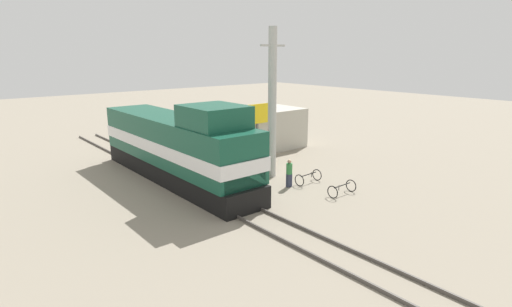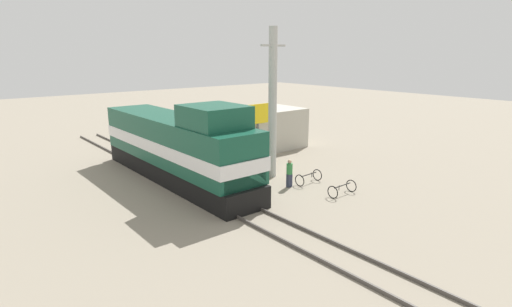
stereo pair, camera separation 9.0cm
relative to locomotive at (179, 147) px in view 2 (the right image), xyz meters
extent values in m
plane|color=gray|center=(0.00, -3.50, -2.05)|extent=(120.00, 120.00, 0.00)
cube|color=#4C4742|center=(-0.72, -3.50, -1.97)|extent=(0.08, 40.73, 0.15)
cube|color=#4C4742|center=(0.72, -3.50, -1.97)|extent=(0.08, 40.73, 0.15)
cube|color=black|center=(0.00, 0.42, -1.48)|extent=(2.65, 14.02, 1.13)
cube|color=#144C38|center=(0.00, 0.42, 0.39)|extent=(2.89, 13.46, 2.61)
cube|color=white|center=(0.00, 0.42, 0.13)|extent=(2.93, 13.60, 0.70)
cube|color=white|center=(0.00, -5.33, -0.20)|extent=(2.45, 1.96, 1.43)
cube|color=#144C38|center=(0.00, -3.79, 2.25)|extent=(2.71, 3.08, 1.11)
cylinder|color=#B2B2AD|center=(4.82, -2.72, 2.36)|extent=(0.50, 0.50, 8.81)
cube|color=#B2B2AD|center=(4.82, -2.72, 5.71)|extent=(1.80, 0.12, 0.12)
cylinder|color=#4C4C4C|center=(3.72, -1.34, -0.85)|extent=(0.05, 0.05, 2.38)
cone|color=red|center=(3.72, -1.34, 0.22)|extent=(2.04, 2.04, 0.46)
cube|color=#595959|center=(6.88, 1.12, -0.78)|extent=(0.12, 0.12, 2.53)
cube|color=yellow|center=(6.88, 1.12, 1.16)|extent=(2.21, 0.08, 1.37)
sphere|color=#388C38|center=(3.16, -1.80, -1.46)|extent=(1.16, 1.16, 1.16)
cube|color=#2D3347|center=(4.22, -4.87, -1.66)|extent=(0.30, 0.20, 0.76)
cylinder|color=#337F3F|center=(4.22, -4.87, -0.98)|extent=(0.34, 0.34, 0.61)
sphere|color=tan|center=(4.22, -4.87, -0.57)|extent=(0.22, 0.22, 0.22)
torus|color=black|center=(6.30, -5.09, -1.70)|extent=(0.09, 0.69, 0.69)
torus|color=black|center=(4.74, -5.17, -1.70)|extent=(0.09, 0.69, 0.69)
cube|color=black|center=(5.52, -5.13, -1.51)|extent=(1.33, 0.11, 0.04)
cylinder|color=black|center=(5.80, -5.11, -1.59)|extent=(0.04, 0.04, 0.29)
torus|color=black|center=(4.67, -7.63, -1.71)|extent=(0.06, 0.68, 0.68)
torus|color=black|center=(6.24, -7.60, -1.71)|extent=(0.06, 0.68, 0.68)
cube|color=black|center=(5.45, -7.62, -1.51)|extent=(1.34, 0.07, 0.04)
cylinder|color=black|center=(5.18, -7.62, -1.59)|extent=(0.04, 0.04, 0.28)
cube|color=#B7B2A3|center=(8.41, 3.60, -0.50)|extent=(7.83, 4.53, 3.09)
camera|label=1|loc=(-10.87, -20.13, 5.29)|focal=28.00mm
camera|label=2|loc=(-10.80, -20.19, 5.29)|focal=28.00mm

